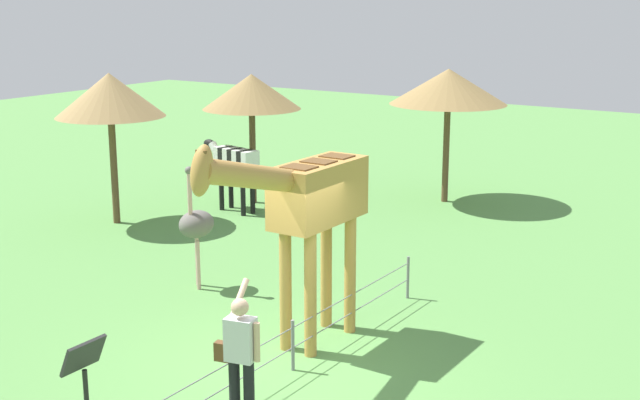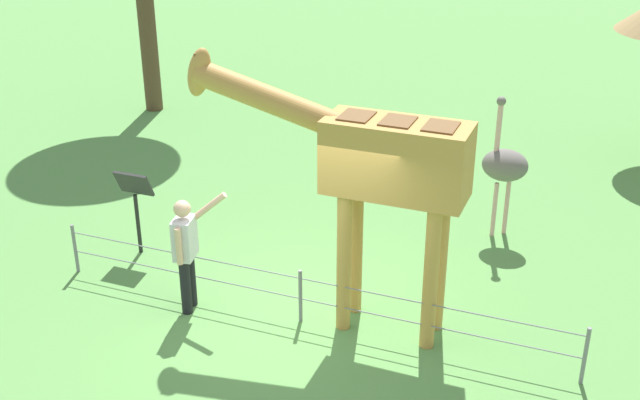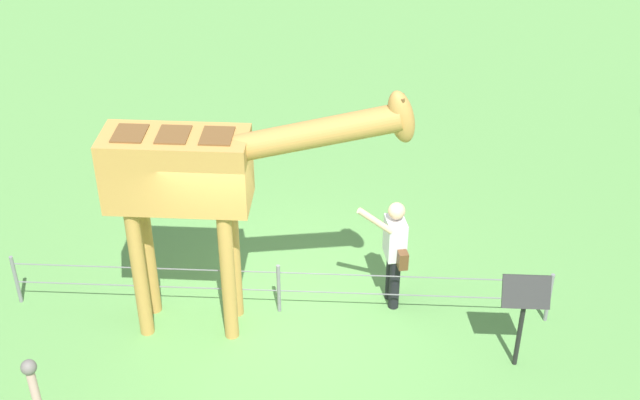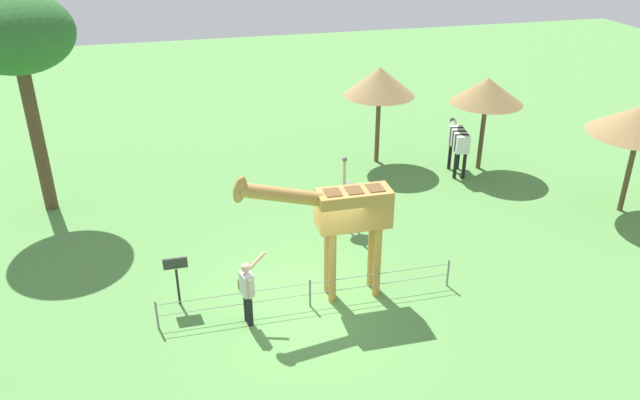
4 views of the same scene
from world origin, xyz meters
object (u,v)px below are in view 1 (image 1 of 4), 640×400
ostrich (196,224)px  info_sign (84,370)px  shade_hut_aside (448,87)px  shade_hut_far (252,92)px  zebra (234,164)px  giraffe (308,204)px  visitor (240,350)px  shade_hut_near (110,96)px

ostrich → info_sign: ostrich is taller
shade_hut_aside → info_sign: 13.60m
ostrich → shade_hut_far: (-5.69, -3.08, 1.62)m
zebra → giraffe: bearing=46.0°
zebra → ostrich: 5.56m
visitor → shade_hut_near: shade_hut_near is taller
ostrich → shade_hut_far: shade_hut_far is taller
giraffe → shade_hut_far: (-6.81, -6.22, 0.59)m
zebra → info_sign: bearing=29.6°
info_sign → shade_hut_far: bearing=-151.9°
shade_hut_near → info_sign: shade_hut_near is taller
giraffe → info_sign: size_ratio=2.75×
shade_hut_aside → giraffe: bearing=13.0°
zebra → info_sign: size_ratio=1.38×
zebra → shade_hut_far: size_ratio=0.56×
zebra → shade_hut_far: 1.89m
shade_hut_near → shade_hut_far: size_ratio=1.06×
shade_hut_aside → info_sign: bearing=7.0°
zebra → shade_hut_aside: 5.61m
shade_hut_far → info_sign: 12.18m
giraffe → info_sign: giraffe is taller
giraffe → shade_hut_near: 8.47m
shade_hut_far → shade_hut_aside: bearing=124.2°
shade_hut_aside → shade_hut_far: bearing=-55.8°
shade_hut_near → visitor: bearing=54.7°
ostrich → zebra: bearing=-148.4°
visitor → info_sign: bearing=-36.1°
ostrich → shade_hut_near: size_ratio=0.65×
shade_hut_near → shade_hut_aside: bearing=137.8°
giraffe → info_sign: (3.81, -0.55, -1.26)m
zebra → shade_hut_aside: bearing=133.8°
visitor → shade_hut_aside: bearing=-167.0°
shade_hut_near → giraffe: bearing=65.4°
shade_hut_far → info_sign: size_ratio=2.46×
zebra → visitor: bearing=38.9°
giraffe → shade_hut_near: size_ratio=1.05×
giraffe → visitor: size_ratio=2.18×
visitor → zebra: visitor is taller
zebra → shade_hut_far: shade_hut_far is taller
shade_hut_near → info_sign: 10.41m
visitor → shade_hut_aside: (-11.86, -2.75, 2.01)m
shade_hut_near → zebra: bearing=145.3°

